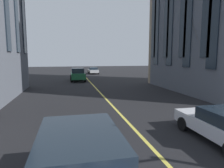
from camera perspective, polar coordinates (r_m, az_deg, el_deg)
name	(u,v)px	position (r m, az deg, el deg)	size (l,w,h in m)	color
lane_centre_line	(104,97)	(17.67, -2.30, -3.64)	(80.00, 0.16, 0.01)	#D8C64C
car_white_near	(223,125)	(9.50, 29.01, -10.19)	(4.40, 1.95, 1.37)	silver
car_green_far	(78,74)	(29.79, -9.71, 2.73)	(4.70, 2.14, 1.88)	#1E6038
car_silver_parked_b	(93,70)	(42.35, -5.36, 3.86)	(4.40, 1.95, 1.37)	#B7BABF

